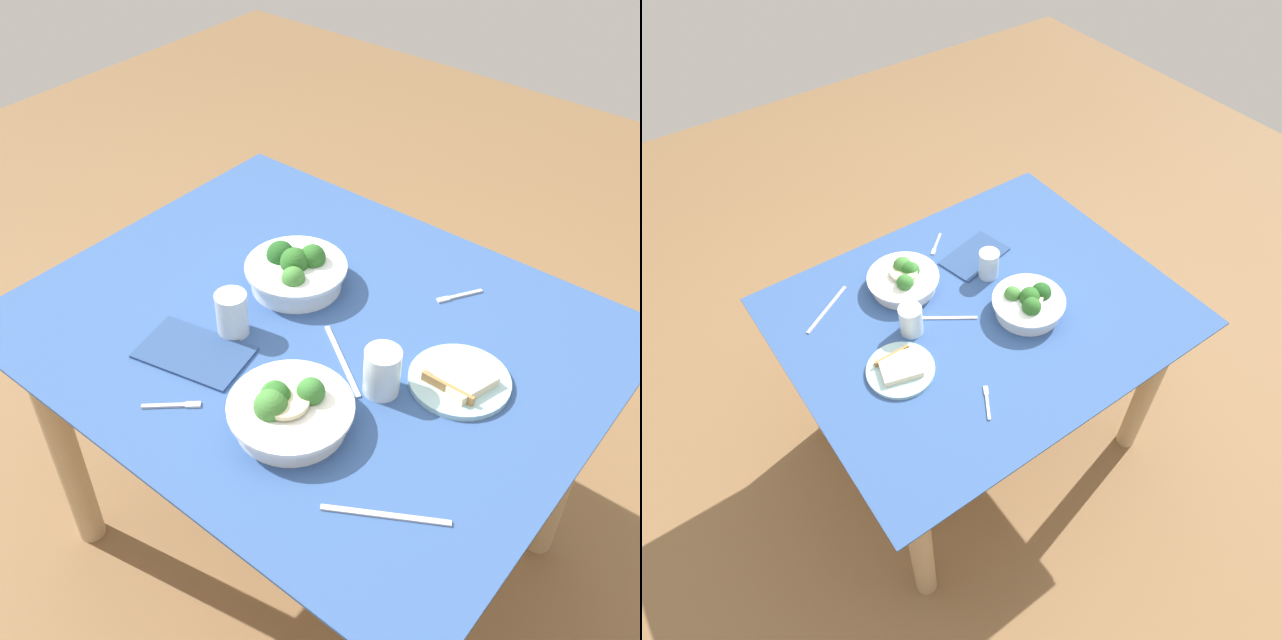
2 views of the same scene
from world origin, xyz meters
The scene contains 12 objects.
ground_plane centered at (0.00, 0.00, 0.00)m, with size 6.00×6.00×0.00m, color brown.
dining_table centered at (0.00, 0.00, 0.63)m, with size 1.17×0.95×0.76m.
broccoli_bowl_far centered at (-0.12, 0.09, 0.80)m, with size 0.22×0.22×0.09m.
broccoli_bowl_near centered at (0.13, -0.22, 0.79)m, with size 0.23×0.23×0.09m.
bread_side_plate centered at (0.32, 0.05, 0.77)m, with size 0.19×0.19×0.03m.
water_glass_center centered at (-0.11, -0.11, 0.81)m, with size 0.07×0.07×0.10m, color silver.
water_glass_side centered at (0.21, -0.05, 0.81)m, with size 0.07×0.07×0.10m, color silver.
fork_by_far_bowl centered at (0.18, 0.27, 0.76)m, with size 0.06×0.10×0.00m.
fork_by_near_bowl centered at (-0.05, -0.33, 0.76)m, with size 0.09×0.08×0.00m.
table_knife_left centered at (0.11, -0.04, 0.76)m, with size 0.21×0.01×0.00m, color #B7B7BC.
table_knife_right centered at (0.38, -0.28, 0.76)m, with size 0.21×0.01×0.00m, color #B7B7BC.
napkin_folded_upper centered at (-0.13, -0.21, 0.76)m, with size 0.22×0.13×0.01m, color navy.
Camera 1 is at (0.74, -0.88, 1.78)m, focal length 42.11 mm.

